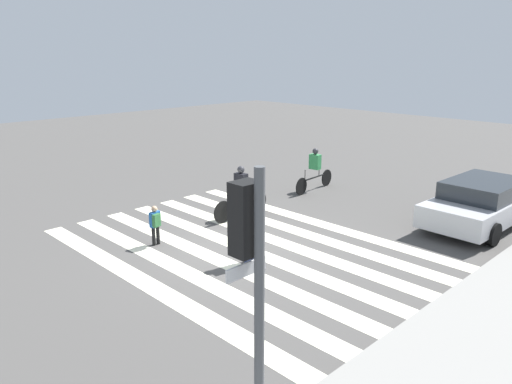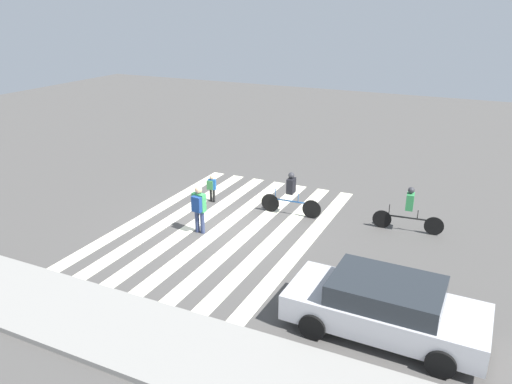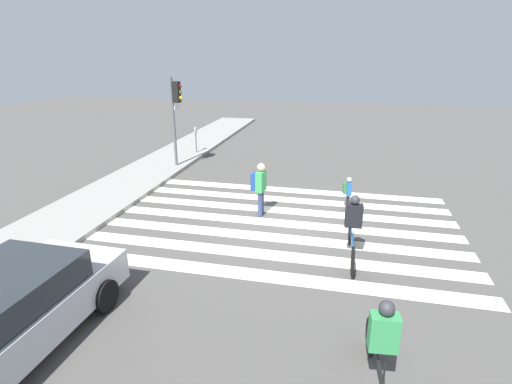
{
  "view_description": "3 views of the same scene",
  "coord_description": "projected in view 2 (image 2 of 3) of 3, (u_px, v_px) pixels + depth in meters",
  "views": [
    {
      "loc": [
        8.37,
        8.99,
        4.97
      ],
      "look_at": [
        -0.43,
        0.03,
        1.46
      ],
      "focal_mm": 35.0,
      "sensor_mm": 36.0,
      "label": 1
    },
    {
      "loc": [
        -7.82,
        13.76,
        7.27
      ],
      "look_at": [
        -1.03,
        -0.47,
        1.29
      ],
      "focal_mm": 35.0,
      "sensor_mm": 36.0,
      "label": 2
    },
    {
      "loc": [
        -10.67,
        -1.63,
        4.76
      ],
      "look_at": [
        -0.36,
        0.72,
        1.04
      ],
      "focal_mm": 28.0,
      "sensor_mm": 36.0,
      "label": 3
    }
  ],
  "objects": [
    {
      "name": "pedestrian_adult_tall_backpack",
      "position": [
        212.0,
        187.0,
        19.25
      ],
      "size": [
        0.32,
        0.29,
        1.09
      ],
      "rotation": [
        0.0,
        0.0,
        3.37
      ],
      "color": "black",
      "rests_on": "ground_plane"
    },
    {
      "name": "cyclist_near_curb",
      "position": [
        409.0,
        208.0,
        16.67
      ],
      "size": [
        2.33,
        0.42,
        1.6
      ],
      "rotation": [
        0.0,
        0.0,
        0.1
      ],
      "color": "black",
      "rests_on": "ground_plane"
    },
    {
      "name": "pedestrian_child_with_backpack",
      "position": [
        199.0,
        206.0,
        16.51
      ],
      "size": [
        0.48,
        0.42,
        1.65
      ],
      "rotation": [
        0.0,
        0.0,
        3.01
      ],
      "color": "navy",
      "rests_on": "ground_plane"
    },
    {
      "name": "car_parked_far_curb",
      "position": [
        385.0,
        306.0,
        11.49
      ],
      "size": [
        4.56,
        2.12,
        1.39
      ],
      "rotation": [
        0.0,
        0.0,
        -0.02
      ],
      "color": "#B7B7BC",
      "rests_on": "ground_plane"
    },
    {
      "name": "sidewalk_curb",
      "position": [
        98.0,
        321.0,
        12.04
      ],
      "size": [
        36.0,
        2.5,
        0.14
      ],
      "color": "gray",
      "rests_on": "ground_plane"
    },
    {
      "name": "crosswalk_stripes",
      "position": [
        224.0,
        226.0,
        17.34
      ],
      "size": [
        6.48,
        10.0,
        0.01
      ],
      "color": "#F2EDCC",
      "rests_on": "ground_plane"
    },
    {
      "name": "cyclist_far_lane",
      "position": [
        291.0,
        193.0,
        17.98
      ],
      "size": [
        2.29,
        0.41,
        1.64
      ],
      "rotation": [
        0.0,
        0.0,
        0.05
      ],
      "color": "black",
      "rests_on": "ground_plane"
    },
    {
      "name": "ground_plane",
      "position": [
        224.0,
        226.0,
        17.34
      ],
      "size": [
        60.0,
        60.0,
        0.0
      ],
      "primitive_type": "plane",
      "color": "#4C4947"
    }
  ]
}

